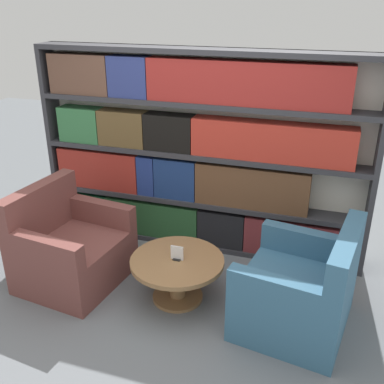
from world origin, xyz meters
name	(u,v)px	position (x,y,z in m)	size (l,w,h in m)	color
ground_plane	(154,317)	(0.00, 0.00, 0.00)	(14.00, 14.00, 0.00)	slate
bookshelf	(194,155)	(-0.06, 1.33, 1.01)	(3.37, 0.30, 2.05)	silver
armchair_left	(70,250)	(-0.95, 0.30, 0.31)	(0.93, 1.00, 0.91)	brown
armchair_right	(300,293)	(1.15, 0.29, 0.31)	(0.96, 1.03, 0.91)	#386684
coffee_table	(177,270)	(0.10, 0.32, 0.29)	(0.82, 0.82, 0.40)	olive
table_sign	(177,254)	(0.10, 0.32, 0.46)	(0.11, 0.06, 0.13)	black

